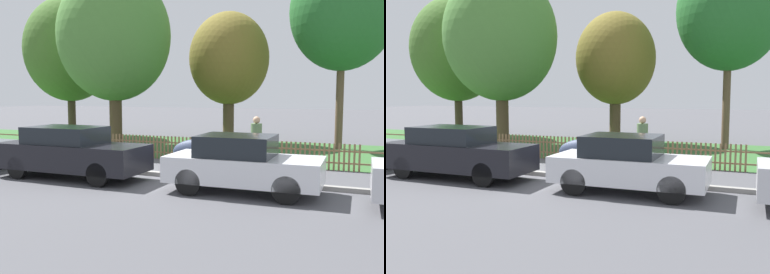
# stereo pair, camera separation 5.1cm
# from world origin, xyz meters

# --- Properties ---
(ground_plane) EXTENTS (120.00, 120.00, 0.00)m
(ground_plane) POSITION_xyz_m (0.00, 0.00, 0.00)
(ground_plane) COLOR #4C4C51
(kerb_stone) EXTENTS (40.24, 0.20, 0.12)m
(kerb_stone) POSITION_xyz_m (0.00, 0.10, 0.06)
(kerb_stone) COLOR gray
(kerb_stone) RESTS_ON ground
(grass_strip) EXTENTS (40.24, 7.58, 0.01)m
(grass_strip) POSITION_xyz_m (0.00, 6.94, 0.01)
(grass_strip) COLOR #33602D
(grass_strip) RESTS_ON ground
(park_fence) EXTENTS (40.24, 0.05, 0.87)m
(park_fence) POSITION_xyz_m (-0.00, 3.16, 0.44)
(park_fence) COLOR olive
(park_fence) RESTS_ON ground
(parked_car_navy_estate) EXTENTS (4.46, 1.67, 1.49)m
(parked_car_navy_estate) POSITION_xyz_m (-1.66, -1.16, 0.76)
(parked_car_navy_estate) COLOR black
(parked_car_navy_estate) RESTS_ON ground
(parked_car_red_compact) EXTENTS (3.80, 1.79, 1.42)m
(parked_car_red_compact) POSITION_xyz_m (3.43, -1.00, 0.72)
(parked_car_red_compact) COLOR silver
(parked_car_red_compact) RESTS_ON ground
(covered_motorcycle) EXTENTS (2.09, 0.76, 1.10)m
(covered_motorcycle) POSITION_xyz_m (1.74, 0.75, 0.68)
(covered_motorcycle) COLOR black
(covered_motorcycle) RESTS_ON ground
(tree_nearest_kerb) EXTENTS (5.11, 5.11, 7.90)m
(tree_nearest_kerb) POSITION_xyz_m (-9.70, 8.81, 4.95)
(tree_nearest_kerb) COLOR #473828
(tree_nearest_kerb) RESTS_ON ground
(tree_behind_motorcycle) EXTENTS (5.17, 5.17, 8.06)m
(tree_behind_motorcycle) POSITION_xyz_m (-4.73, 5.82, 5.06)
(tree_behind_motorcycle) COLOR brown
(tree_behind_motorcycle) RESTS_ON ground
(tree_mid_park) EXTENTS (3.88, 3.88, 6.38)m
(tree_mid_park) POSITION_xyz_m (-0.27, 8.97, 4.12)
(tree_mid_park) COLOR brown
(tree_mid_park) RESTS_ON ground
(tree_far_left) EXTENTS (4.48, 4.48, 8.58)m
(tree_far_left) POSITION_xyz_m (4.90, 8.82, 5.99)
(tree_far_left) COLOR brown
(tree_far_left) RESTS_ON ground
(pedestrian_near_fence) EXTENTS (0.49, 0.49, 1.73)m
(pedestrian_near_fence) POSITION_xyz_m (2.95, 2.11, 0.98)
(pedestrian_near_fence) COLOR slate
(pedestrian_near_fence) RESTS_ON ground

